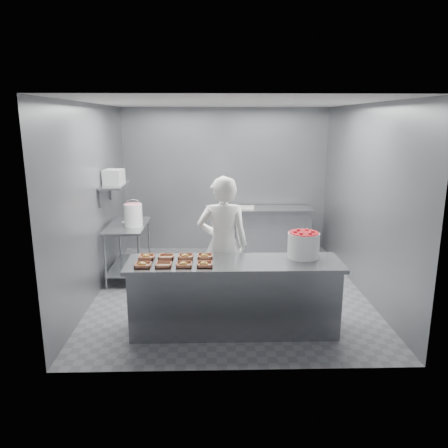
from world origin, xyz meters
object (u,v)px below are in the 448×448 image
at_px(worker, 223,245).
at_px(service_counter, 234,296).
at_px(strawberry_tub, 304,244).
at_px(tray_6, 185,256).
at_px(tray_0, 143,265).
at_px(tray_5, 166,257).
at_px(tray_3, 204,264).
at_px(glaze_bucket, 133,215).
at_px(prep_table, 128,243).
at_px(tray_4, 146,257).
at_px(tray_1, 164,265).
at_px(tray_2, 184,264).
at_px(tray_7, 205,256).
at_px(appliance, 114,177).
at_px(back_counter, 272,230).

bearing_deg(worker, service_counter, 99.60).
bearing_deg(service_counter, strawberry_tub, 9.84).
relative_size(tray_6, worker, 0.10).
xyz_separation_m(tray_0, tray_5, (0.24, 0.30, -0.00)).
xyz_separation_m(tray_3, glaze_bucket, (-1.17, 1.99, 0.17)).
relative_size(prep_table, tray_3, 6.40).
bearing_deg(tray_3, tray_4, 157.15).
relative_size(tray_1, glaze_bucket, 0.43).
distance_m(tray_2, tray_5, 0.38).
height_order(tray_1, tray_5, same).
relative_size(tray_5, tray_6, 1.00).
height_order(tray_4, worker, worker).
bearing_deg(tray_0, tray_1, 0.00).
distance_m(prep_table, worker, 2.07).
height_order(tray_1, tray_3, tray_3).
height_order(service_counter, tray_7, tray_7).
xyz_separation_m(prep_table, tray_0, (0.57, -2.10, 0.33)).
relative_size(tray_4, worker, 0.10).
distance_m(tray_2, appliance, 2.53).
relative_size(service_counter, tray_3, 13.88).
bearing_deg(worker, tray_6, 41.42).
bearing_deg(tray_3, tray_2, 180.00).
bearing_deg(tray_2, appliance, 120.47).
xyz_separation_m(back_counter, tray_5, (-1.73, -3.10, 0.47)).
relative_size(worker, glaze_bucket, 4.24).
xyz_separation_m(service_counter, tray_3, (-0.36, -0.15, 0.47)).
height_order(tray_2, tray_6, same).
relative_size(prep_table, tray_4, 6.40).
relative_size(tray_0, glaze_bucket, 0.43).
relative_size(service_counter, glaze_bucket, 5.92).
bearing_deg(tray_7, tray_4, 180.00).
height_order(back_counter, tray_0, tray_0).
relative_size(tray_1, tray_6, 1.00).
relative_size(tray_0, tray_3, 1.00).
height_order(tray_6, worker, worker).
xyz_separation_m(tray_6, worker, (0.47, 0.45, 0.01)).
bearing_deg(appliance, tray_5, -54.39).
distance_m(tray_2, strawberry_tub, 1.50).
bearing_deg(glaze_bucket, appliance, 162.56).
bearing_deg(tray_4, back_counter, 57.46).
bearing_deg(glaze_bucket, service_counter, -50.27).
height_order(tray_1, tray_2, tray_2).
xyz_separation_m(tray_0, tray_4, (0.00, 0.30, 0.00)).
height_order(prep_table, back_counter, same).
distance_m(tray_5, appliance, 2.17).
bearing_deg(tray_1, tray_2, -0.00).
bearing_deg(tray_6, tray_4, 180.00).
height_order(tray_2, tray_7, same).
bearing_deg(glaze_bucket, strawberry_tub, -35.19).
bearing_deg(back_counter, tray_4, -122.54).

